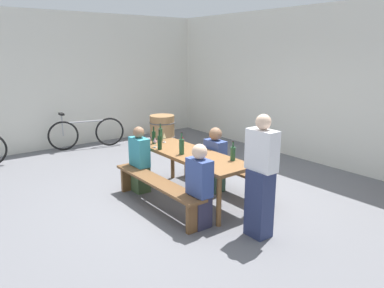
# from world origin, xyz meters

# --- Properties ---
(ground_plane) EXTENTS (24.00, 24.00, 0.00)m
(ground_plane) POSITION_xyz_m (0.00, 0.00, 0.00)
(ground_plane) COLOR slate
(back_wall) EXTENTS (14.00, 0.20, 3.20)m
(back_wall) POSITION_xyz_m (0.00, 3.34, 1.60)
(back_wall) COLOR silver
(back_wall) RESTS_ON ground
(side_wall) EXTENTS (0.20, 7.09, 3.20)m
(side_wall) POSITION_xyz_m (-4.58, 0.00, 1.60)
(side_wall) COLOR silver
(side_wall) RESTS_ON ground
(tasting_table) EXTENTS (2.13, 0.72, 0.75)m
(tasting_table) POSITION_xyz_m (0.00, 0.00, 0.67)
(tasting_table) COLOR brown
(tasting_table) RESTS_ON ground
(bench_near) EXTENTS (2.03, 0.30, 0.45)m
(bench_near) POSITION_xyz_m (0.00, -0.66, 0.36)
(bench_near) COLOR brown
(bench_near) RESTS_ON ground
(bench_far) EXTENTS (2.03, 0.30, 0.45)m
(bench_far) POSITION_xyz_m (0.00, 0.66, 0.36)
(bench_far) COLOR brown
(bench_far) RESTS_ON ground
(wine_bottle_0) EXTENTS (0.08, 0.08, 0.35)m
(wine_bottle_0) POSITION_xyz_m (-0.05, -0.16, 0.88)
(wine_bottle_0) COLOR #234C2D
(wine_bottle_0) RESTS_ON tasting_table
(wine_bottle_1) EXTENTS (0.07, 0.07, 0.33)m
(wine_bottle_1) POSITION_xyz_m (-0.50, -0.27, 0.87)
(wine_bottle_1) COLOR #143319
(wine_bottle_1) RESTS_ON tasting_table
(wine_bottle_2) EXTENTS (0.07, 0.07, 0.29)m
(wine_bottle_2) POSITION_xyz_m (0.66, 0.24, 0.86)
(wine_bottle_2) COLOR #234C2D
(wine_bottle_2) RESTS_ON tasting_table
(wine_bottle_3) EXTENTS (0.06, 0.06, 0.30)m
(wine_bottle_3) POSITION_xyz_m (-0.89, -0.15, 0.86)
(wine_bottle_3) COLOR #143319
(wine_bottle_3) RESTS_ON tasting_table
(wine_bottle_4) EXTENTS (0.07, 0.07, 0.32)m
(wine_bottle_4) POSITION_xyz_m (-0.97, 0.04, 0.87)
(wine_bottle_4) COLOR #234C2D
(wine_bottle_4) RESTS_ON tasting_table
(wine_glass_0) EXTENTS (0.06, 0.06, 0.17)m
(wine_glass_0) POSITION_xyz_m (-0.85, 0.04, 0.87)
(wine_glass_0) COLOR silver
(wine_glass_0) RESTS_ON tasting_table
(wine_glass_1) EXTENTS (0.08, 0.08, 0.14)m
(wine_glass_1) POSITION_xyz_m (0.65, -0.30, 0.85)
(wine_glass_1) COLOR silver
(wine_glass_1) RESTS_ON tasting_table
(wine_glass_2) EXTENTS (0.07, 0.07, 0.15)m
(wine_glass_2) POSITION_xyz_m (-0.51, 0.19, 0.86)
(wine_glass_2) COLOR silver
(wine_glass_2) RESTS_ON tasting_table
(wine_glass_3) EXTENTS (0.06, 0.06, 0.17)m
(wine_glass_3) POSITION_xyz_m (-0.66, -0.27, 0.87)
(wine_glass_3) COLOR silver
(wine_glass_3) RESTS_ON tasting_table
(wine_glass_4) EXTENTS (0.07, 0.07, 0.16)m
(wine_glass_4) POSITION_xyz_m (0.45, -0.14, 0.86)
(wine_glass_4) COLOR silver
(wine_glass_4) RESTS_ON tasting_table
(seated_guest_near_0) EXTENTS (0.38, 0.24, 1.11)m
(seated_guest_near_0) POSITION_xyz_m (-0.76, -0.51, 0.52)
(seated_guest_near_0) COLOR #3F5733
(seated_guest_near_0) RESTS_ON ground
(seated_guest_near_1) EXTENTS (0.36, 0.24, 1.15)m
(seated_guest_near_1) POSITION_xyz_m (0.83, -0.51, 0.55)
(seated_guest_near_1) COLOR #302F48
(seated_guest_near_1) RESTS_ON ground
(seated_guest_far_0) EXTENTS (0.38, 0.24, 1.09)m
(seated_guest_far_0) POSITION_xyz_m (-0.03, 0.51, 0.52)
(seated_guest_far_0) COLOR #335241
(seated_guest_far_0) RESTS_ON ground
(standing_host) EXTENTS (0.39, 0.24, 1.58)m
(standing_host) POSITION_xyz_m (1.48, -0.06, 0.76)
(standing_host) COLOR navy
(standing_host) RESTS_ON ground
(wine_barrel) EXTENTS (0.65, 0.65, 0.72)m
(wine_barrel) POSITION_xyz_m (-3.31, 1.57, 0.36)
(wine_barrel) COLOR #9E7247
(wine_barrel) RESTS_ON ground
(parked_bicycle_0) EXTENTS (0.45, 1.76, 0.90)m
(parked_bicycle_0) POSITION_xyz_m (-4.03, -0.14, 0.37)
(parked_bicycle_0) COLOR black
(parked_bicycle_0) RESTS_ON ground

